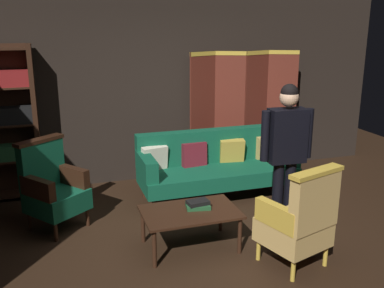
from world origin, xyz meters
name	(u,v)px	position (x,y,z in m)	size (l,w,h in m)	color
ground_plane	(215,251)	(0.00, 0.00, 0.00)	(10.00, 10.00, 0.00)	black
back_wall	(158,86)	(0.00, 2.45, 1.40)	(7.20, 0.10, 2.80)	black
folding_screen	(243,112)	(1.27, 2.19, 0.99)	(1.71, 0.28, 1.90)	#5B2319
bookshelf	(1,121)	(-2.15, 2.19, 1.07)	(0.90, 0.32, 2.05)	black
velvet_couch	(216,163)	(0.55, 1.46, 0.46)	(2.12, 0.78, 0.88)	black
coffee_table	(190,215)	(-0.23, 0.15, 0.37)	(1.00, 0.64, 0.42)	black
armchair_gilt_accent	(299,220)	(0.65, -0.51, 0.49)	(0.72, 0.72, 1.04)	gold
armchair_wing_left	(52,187)	(-1.58, 1.11, 0.49)	(0.81, 0.81, 1.04)	black
standing_figure	(286,147)	(0.84, 0.13, 1.03)	(0.59, 0.25, 1.70)	black
book_green_cloth	(198,206)	(-0.13, 0.20, 0.44)	(0.25, 0.19, 0.04)	#1E4C28
book_black_cloth	(198,202)	(-0.13, 0.20, 0.48)	(0.22, 0.15, 0.04)	black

